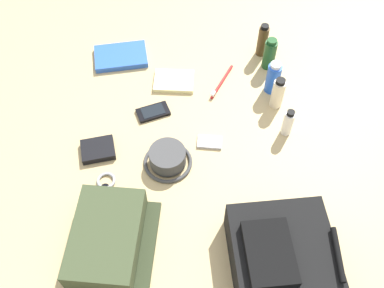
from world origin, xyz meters
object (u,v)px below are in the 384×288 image
at_px(wristwatch, 106,182).
at_px(shampoo_bottle, 270,54).
at_px(cologne_bottle, 263,40).
at_px(paperback_novel, 121,57).
at_px(toothpaste_tube, 288,123).
at_px(toiletry_pouch, 108,238).
at_px(bucket_hat, 168,158).
at_px(notepad, 174,81).
at_px(media_player, 209,142).
at_px(toothbrush, 221,83).
at_px(lotion_bottle, 278,93).
at_px(deodorant_spray, 273,78).
at_px(backpack, 282,262).
at_px(wallet, 98,150).
at_px(cell_phone, 153,112).

bearing_deg(wristwatch, shampoo_bottle, 133.10).
distance_m(cologne_bottle, paperback_novel, 0.56).
bearing_deg(toothpaste_tube, toiletry_pouch, -53.38).
xyz_separation_m(bucket_hat, notepad, (-0.36, 0.01, -0.02)).
xyz_separation_m(toiletry_pouch, media_player, (-0.37, 0.30, -0.04)).
relative_size(toiletry_pouch, toothbrush, 1.75).
xyz_separation_m(wristwatch, toothbrush, (-0.43, 0.38, 0.00)).
height_order(toiletry_pouch, lotion_bottle, lotion_bottle).
xyz_separation_m(bucket_hat, deodorant_spray, (-0.33, 0.37, 0.04)).
xyz_separation_m(backpack, toothbrush, (-0.71, -0.15, -0.06)).
distance_m(bucket_hat, toothbrush, 0.40).
bearing_deg(wristwatch, paperback_novel, -178.98).
bearing_deg(deodorant_spray, wallet, -64.80).
bearing_deg(notepad, deodorant_spray, 87.16).
bearing_deg(cologne_bottle, toothbrush, -44.12).
bearing_deg(wallet, toiletry_pouch, 0.43).
bearing_deg(wallet, wristwatch, 5.59).
bearing_deg(cell_phone, bucket_hat, 16.38).
xyz_separation_m(backpack, toothpaste_tube, (-0.49, 0.07, -0.01)).
distance_m(toiletry_pouch, wristwatch, 0.22).
bearing_deg(media_player, lotion_bottle, 125.73).
distance_m(cell_phone, wallet, 0.24).
height_order(backpack, toiletry_pouch, backpack).
xyz_separation_m(backpack, shampoo_bottle, (-0.81, 0.04, 0.00)).
xyz_separation_m(backpack, wallet, (-0.40, -0.57, -0.05)).
distance_m(shampoo_bottle, cell_phone, 0.50).
xyz_separation_m(toiletry_pouch, wristwatch, (-0.21, -0.04, -0.04)).
xyz_separation_m(cell_phone, media_player, (0.13, 0.20, -0.00)).
height_order(shampoo_bottle, media_player, shampoo_bottle).
bearing_deg(deodorant_spray, toiletry_pouch, -40.71).
height_order(cologne_bottle, wallet, cologne_bottle).
bearing_deg(cologne_bottle, lotion_bottle, 7.14).
xyz_separation_m(wristwatch, notepad, (-0.44, 0.20, 0.00)).
height_order(bucket_hat, toothbrush, bucket_hat).
bearing_deg(lotion_bottle, paperback_novel, -111.42).
distance_m(toiletry_pouch, cell_phone, 0.51).
bearing_deg(wristwatch, bucket_hat, 111.48).
bearing_deg(wristwatch, media_player, 115.53).
bearing_deg(toothbrush, bucket_hat, -27.58).
bearing_deg(toiletry_pouch, cell_phone, 169.19).
relative_size(shampoo_bottle, deodorant_spray, 0.99).
distance_m(backpack, shampoo_bottle, 0.81).
distance_m(paperback_novel, wallet, 0.45).
distance_m(cologne_bottle, notepad, 0.38).
height_order(bucket_hat, cologne_bottle, cologne_bottle).
bearing_deg(toiletry_pouch, cologne_bottle, 147.96).
relative_size(cologne_bottle, deodorant_spray, 1.05).
height_order(toothpaste_tube, cell_phone, toothpaste_tube).
relative_size(toothbrush, wallet, 1.55).
relative_size(deodorant_spray, notepad, 0.90).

